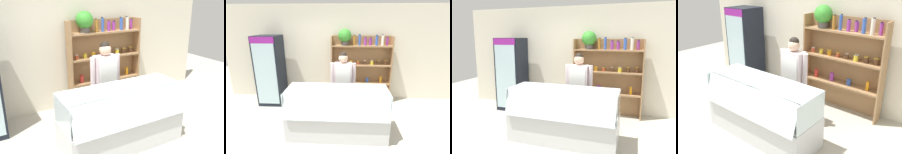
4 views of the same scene
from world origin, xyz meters
TOP-DOWN VIEW (x-y plane):
  - ground_plane at (0.00, 0.00)m, footprint 12.00×12.00m
  - back_wall at (0.00, 2.04)m, footprint 6.80×0.10m
  - shelving_unit at (0.54, 1.78)m, footprint 1.65×0.35m
  - deli_display_case at (0.06, 0.12)m, footprint 1.99×0.78m
  - shop_clerk at (0.16, 0.84)m, footprint 0.59×0.25m

SIDE VIEW (x-z plane):
  - ground_plane at x=0.00m, z-range 0.00..0.00m
  - deli_display_case at x=0.06m, z-range -0.19..0.82m
  - shop_clerk at x=0.16m, z-range 0.14..1.74m
  - shelving_unit at x=0.54m, z-range 0.20..2.26m
  - back_wall at x=0.00m, z-range 0.00..2.70m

